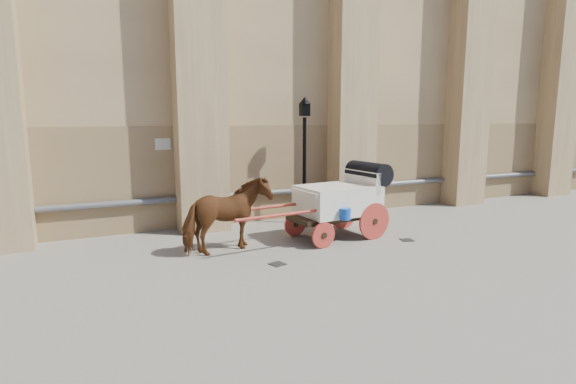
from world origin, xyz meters
name	(u,v)px	position (x,y,z in m)	size (l,w,h in m)	color
ground	(285,260)	(0.00, 0.00, 0.00)	(90.00, 90.00, 0.00)	slate
horse	(227,216)	(-1.00, 1.16, 0.90)	(0.98, 2.14, 1.81)	brown
carriage	(343,198)	(2.30, 1.29, 1.09)	(4.70, 1.78, 2.01)	black
street_lamp	(304,157)	(2.05, 3.14, 2.06)	(0.36, 0.36, 3.85)	black
drain_grate_near	(277,264)	(-0.27, -0.20, 0.01)	(0.32, 0.32, 0.01)	black
drain_grate_far	(407,240)	(3.67, 0.21, 0.01)	(0.32, 0.32, 0.01)	black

